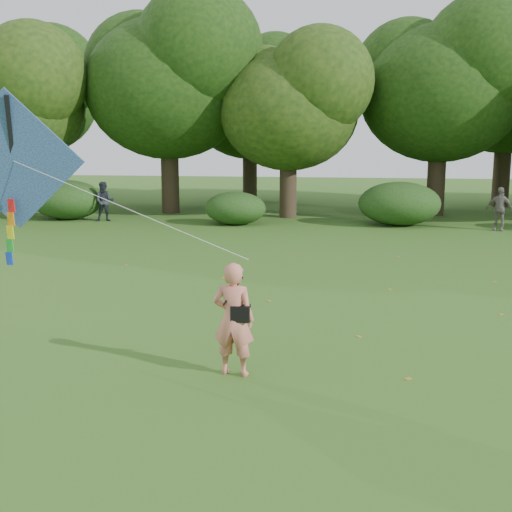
# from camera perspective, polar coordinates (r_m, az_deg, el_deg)

# --- Properties ---
(ground) EXTENTS (100.00, 100.00, 0.00)m
(ground) POSITION_cam_1_polar(r_m,az_deg,el_deg) (10.82, 3.03, -9.91)
(ground) COLOR #265114
(ground) RESTS_ON ground
(man_kite_flyer) EXTENTS (0.72, 0.52, 1.84)m
(man_kite_flyer) POSITION_cam_1_polar(r_m,az_deg,el_deg) (10.26, -2.01, -5.63)
(man_kite_flyer) COLOR #D97766
(man_kite_flyer) RESTS_ON ground
(bystander_left) EXTENTS (1.02, 0.89, 1.78)m
(bystander_left) POSITION_cam_1_polar(r_m,az_deg,el_deg) (29.69, -13.31, 4.73)
(bystander_left) COLOR #252932
(bystander_left) RESTS_ON ground
(bystander_right) EXTENTS (1.12, 0.82, 1.77)m
(bystander_right) POSITION_cam_1_polar(r_m,az_deg,el_deg) (27.83, 20.82, 3.94)
(bystander_right) COLOR slate
(bystander_right) RESTS_ON ground
(crossbody_bag) EXTENTS (0.43, 0.20, 0.72)m
(crossbody_bag) POSITION_cam_1_polar(r_m,az_deg,el_deg) (10.18, -1.40, -5.05)
(crossbody_bag) COLOR black
(crossbody_bag) RESTS_ON ground
(flying_kite) EXTENTS (6.17, 2.25, 3.37)m
(flying_kite) POSITION_cam_1_polar(r_m,az_deg,el_deg) (13.11, -20.79, 7.76)
(flying_kite) COLOR #236197
(flying_kite) RESTS_ON ground
(tree_line) EXTENTS (54.70, 15.30, 9.48)m
(tree_line) POSITION_cam_1_polar(r_m,az_deg,el_deg) (33.03, 9.98, 13.62)
(tree_line) COLOR #3A2D1E
(tree_line) RESTS_ON ground
(shrub_band) EXTENTS (39.15, 3.22, 1.88)m
(shrub_band) POSITION_cam_1_polar(r_m,az_deg,el_deg) (27.90, 5.00, 4.55)
(shrub_band) COLOR #264919
(shrub_band) RESTS_ON ground
(fallen_leaves) EXTENTS (10.54, 14.51, 0.01)m
(fallen_leaves) POSITION_cam_1_polar(r_m,az_deg,el_deg) (14.96, 6.11, -4.10)
(fallen_leaves) COLOR olive
(fallen_leaves) RESTS_ON ground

